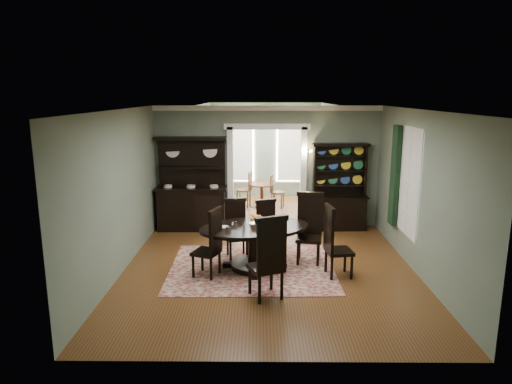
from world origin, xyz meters
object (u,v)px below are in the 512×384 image
welsh_dresser (339,198)px  sideboard (192,197)px  parlor_table (262,192)px  dining_table (255,239)px

welsh_dresser → sideboard: bearing=178.8°
sideboard → parlor_table: size_ratio=3.01×
sideboard → parlor_table: (1.72, 2.21, -0.34)m
dining_table → parlor_table: dining_table is taller
welsh_dresser → parlor_table: (-1.88, 2.17, -0.31)m
parlor_table → sideboard: bearing=-128.0°
welsh_dresser → dining_table: bearing=-129.5°
sideboard → welsh_dresser: size_ratio=1.07×
parlor_table → dining_table: bearing=-91.8°
dining_table → parlor_table: bearing=70.7°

